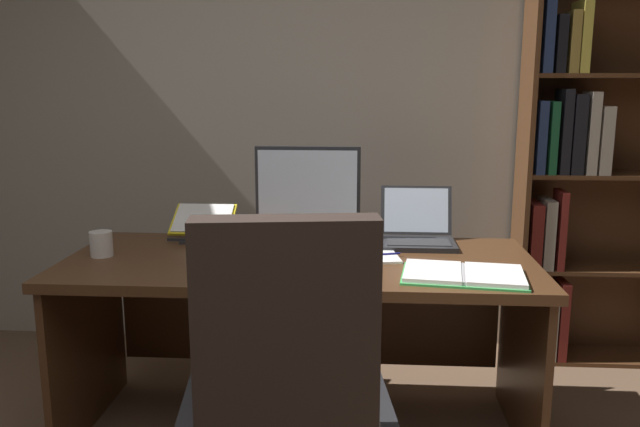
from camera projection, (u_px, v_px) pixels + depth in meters
wall_back at (312, 90)px, 3.47m from camera, size 4.66×0.12×2.81m
desk at (301, 298)px, 2.70m from camera, size 1.88×0.80×0.75m
bookshelf at (583, 177)px, 3.26m from camera, size 0.84×0.27×1.98m
monitor at (308, 195)px, 2.80m from camera, size 0.46×0.16×0.42m
laptop at (417, 232)px, 2.80m from camera, size 0.32×0.31×0.24m
keyboard at (298, 267)px, 2.41m from camera, size 0.42×0.15×0.02m
computer_mouse at (219, 264)px, 2.43m from camera, size 0.06×0.10×0.04m
reading_stand_with_book at (202, 223)px, 2.91m from camera, size 0.28×0.25×0.14m
open_binder at (463, 274)px, 2.32m from camera, size 0.47×0.33×0.02m
notepad at (379, 256)px, 2.59m from camera, size 0.18×0.23×0.01m
pen at (384, 254)px, 2.59m from camera, size 0.14×0.05×0.01m
coffee_mug at (101, 244)px, 2.60m from camera, size 0.09×0.09×0.10m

